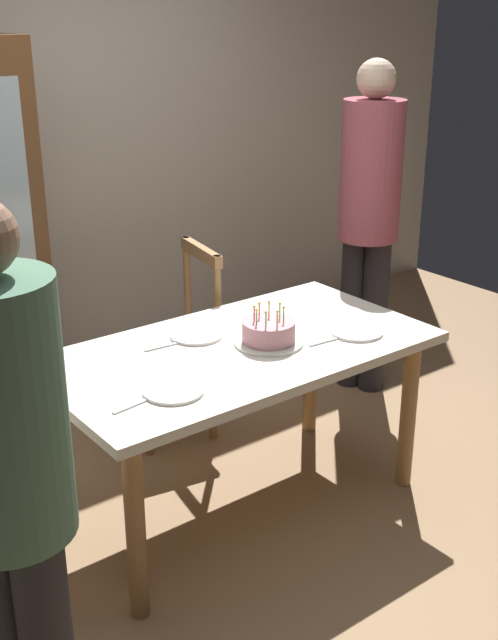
{
  "coord_description": "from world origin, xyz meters",
  "views": [
    {
      "loc": [
        -1.76,
        -2.35,
        2.01
      ],
      "look_at": [
        0.05,
        0.0,
        0.85
      ],
      "focal_mm": 44.81,
      "sensor_mm": 36.0,
      "label": 1
    }
  ],
  "objects": [
    {
      "name": "fork_near_celebrant",
      "position": [
        -0.59,
        -0.19,
        0.75
      ],
      "size": [
        0.18,
        0.04,
        0.01
      ],
      "primitive_type": "cube",
      "rotation": [
        0.0,
        0.0,
        0.13
      ],
      "color": "silver",
      "rests_on": "dining_table"
    },
    {
      "name": "plate_near_guest",
      "position": [
        0.47,
        -0.19,
        0.75
      ],
      "size": [
        0.22,
        0.22,
        0.01
      ],
      "primitive_type": "cylinder",
      "color": "white",
      "rests_on": "dining_table"
    },
    {
      "name": "plate_near_celebrant",
      "position": [
        -0.43,
        -0.19,
        0.75
      ],
      "size": [
        0.22,
        0.22,
        0.01
      ],
      "primitive_type": "cylinder",
      "color": "white",
      "rests_on": "dining_table"
    },
    {
      "name": "birthday_cake",
      "position": [
        0.11,
        -0.05,
        0.79
      ],
      "size": [
        0.28,
        0.28,
        0.16
      ],
      "color": "silver",
      "rests_on": "dining_table"
    },
    {
      "name": "person_guest",
      "position": [
        1.25,
        0.52,
        1.02
      ],
      "size": [
        0.32,
        0.32,
        1.79
      ],
      "color": "#262328",
      "rests_on": "ground"
    },
    {
      "name": "plate_far_side",
      "position": [
        -0.08,
        0.19,
        0.75
      ],
      "size": [
        0.22,
        0.22,
        0.01
      ],
      "primitive_type": "cylinder",
      "color": "white",
      "rests_on": "dining_table"
    },
    {
      "name": "chair_spindle_back",
      "position": [
        0.14,
        0.73,
        0.46
      ],
      "size": [
        0.51,
        0.51,
        0.95
      ],
      "color": "beige",
      "rests_on": "ground"
    },
    {
      "name": "fork_far_side",
      "position": [
        -0.24,
        0.18,
        0.75
      ],
      "size": [
        0.18,
        0.03,
        0.01
      ],
      "primitive_type": "cube",
      "rotation": [
        0.0,
        0.0,
        -0.08
      ],
      "color": "silver",
      "rests_on": "dining_table"
    },
    {
      "name": "person_celebrant",
      "position": [
        -1.21,
        -0.67,
        0.94
      ],
      "size": [
        0.32,
        0.32,
        1.64
      ],
      "color": "#262328",
      "rests_on": "ground"
    },
    {
      "name": "fork_near_guest",
      "position": [
        0.31,
        -0.18,
        0.75
      ],
      "size": [
        0.18,
        0.03,
        0.01
      ],
      "primitive_type": "cube",
      "rotation": [
        0.0,
        0.0,
        -0.08
      ],
      "color": "silver",
      "rests_on": "dining_table"
    },
    {
      "name": "dining_table",
      "position": [
        0.0,
        0.0,
        0.65
      ],
      "size": [
        1.57,
        0.84,
        0.75
      ],
      "color": "silver",
      "rests_on": "ground"
    },
    {
      "name": "back_wall",
      "position": [
        0.0,
        1.85,
        1.3
      ],
      "size": [
        6.4,
        0.1,
        2.6
      ],
      "primitive_type": "cube",
      "color": "beige",
      "rests_on": "ground"
    },
    {
      "name": "ground",
      "position": [
        0.0,
        0.0,
        0.0
      ],
      "size": [
        6.4,
        6.4,
        0.0
      ],
      "primitive_type": "plane",
      "color": "#93704C"
    }
  ]
}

